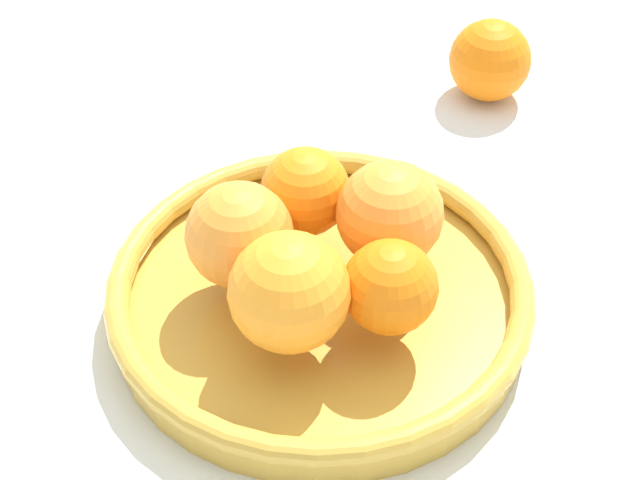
% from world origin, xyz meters
% --- Properties ---
extents(ground_plane, '(4.00, 4.00, 0.00)m').
position_xyz_m(ground_plane, '(0.00, 0.00, 0.00)').
color(ground_plane, silver).
extents(fruit_bowl, '(0.31, 0.31, 0.04)m').
position_xyz_m(fruit_bowl, '(0.00, 0.00, 0.02)').
color(fruit_bowl, gold).
rests_on(fruit_bowl, ground_plane).
extents(orange_pile, '(0.18, 0.18, 0.08)m').
position_xyz_m(orange_pile, '(-0.00, 0.00, 0.08)').
color(orange_pile, orange).
rests_on(orange_pile, fruit_bowl).
extents(stray_orange, '(0.08, 0.08, 0.08)m').
position_xyz_m(stray_orange, '(0.21, -0.25, 0.04)').
color(stray_orange, orange).
rests_on(stray_orange, ground_plane).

